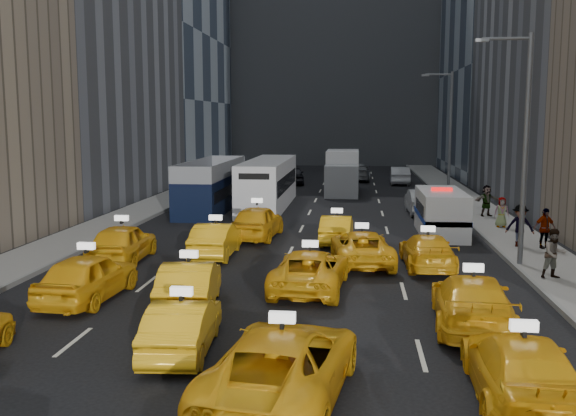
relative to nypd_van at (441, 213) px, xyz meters
name	(u,v)px	position (x,y,z in m)	size (l,w,h in m)	color
ground	(227,380)	(-7.13, -19.02, -1.08)	(160.00, 160.00, 0.00)	black
sidewalk_west	(141,211)	(-17.63, 5.98, -1.01)	(3.00, 90.00, 0.15)	gray
sidewalk_east	(485,216)	(3.37, 5.98, -1.01)	(3.00, 90.00, 0.15)	gray
curb_west	(164,211)	(-16.18, 5.98, -0.99)	(0.15, 90.00, 0.18)	slate
curb_east	(460,216)	(1.92, 5.98, -0.99)	(0.15, 90.00, 0.18)	slate
building_backdrop	(336,7)	(-7.13, 52.98, 18.92)	(30.00, 12.00, 40.00)	slate
streetlight_near	(523,142)	(2.05, -7.02, 3.84)	(2.15, 0.22, 9.00)	#595B60
streetlight_far	(449,132)	(2.05, 12.98, 3.84)	(2.15, 0.22, 9.00)	#595B60
taxi_5	(182,326)	(-8.58, -17.41, -0.41)	(1.42, 4.09, 1.35)	#F7AF14
taxi_6	(282,364)	(-5.77, -19.88, -0.31)	(2.57, 5.58, 1.55)	#F7AF14
taxi_7	(522,369)	(-0.86, -19.52, -0.37)	(2.00, 4.91, 1.42)	#F7AF14
taxi_8	(88,277)	(-12.83, -13.24, -0.30)	(1.85, 4.60, 1.57)	#F7AF14
taxi_9	(190,285)	(-9.36, -13.71, -0.34)	(1.57, 4.50, 1.48)	#F7AF14
taxi_10	(310,270)	(-5.81, -11.22, -0.39)	(2.30, 5.00, 1.39)	#F7AF14
taxi_11	(472,302)	(-1.02, -14.71, -0.33)	(2.10, 5.16, 1.50)	#F7AF14
taxi_12	(122,243)	(-13.73, -7.70, -0.28)	(1.88, 4.68, 1.59)	#F7AF14
taxi_13	(216,239)	(-10.17, -6.24, -0.36)	(1.53, 4.39, 1.45)	#F7AF14
taxi_14	(362,248)	(-4.03, -7.10, -0.40)	(2.25, 4.88, 1.36)	#F7AF14
taxi_15	(427,251)	(-1.46, -7.44, -0.41)	(1.87, 4.59, 1.33)	#F7AF14
taxi_16	(257,222)	(-9.06, -1.96, -0.26)	(1.94, 4.83, 1.64)	#F7AF14
taxi_17	(337,229)	(-5.15, -2.77, -0.42)	(1.40, 4.02, 1.32)	#F7AF14
nypd_van	(441,213)	(0.00, 0.00, 0.00)	(2.80, 5.78, 2.39)	silver
double_decker	(212,186)	(-13.45, 7.51, 0.46)	(3.13, 10.86, 3.12)	black
city_bus	(268,184)	(-10.02, 9.19, 0.47)	(3.45, 12.24, 3.12)	silver
box_truck	(342,173)	(-5.33, 17.43, 0.55)	(3.31, 7.50, 3.32)	silver
misc_car_0	(421,201)	(-0.27, 7.15, -0.32)	(1.62, 4.63, 1.53)	#9DA0A4
misc_car_1	(247,179)	(-13.53, 21.53, -0.42)	(2.19, 4.75, 1.32)	black
misc_car_2	(357,172)	(-4.15, 28.05, -0.26)	(2.30, 5.67, 1.64)	gray
misc_car_3	(293,175)	(-9.83, 24.18, -0.29)	(1.87, 4.64, 1.58)	black
misc_car_4	(400,175)	(-0.37, 25.15, -0.30)	(1.65, 4.73, 1.56)	#ABADB3
pedestrian_1	(554,254)	(2.77, -9.30, -0.04)	(0.87, 0.48, 1.79)	gray
pedestrian_2	(520,226)	(3.00, -3.51, 0.01)	(1.22, 0.50, 1.88)	gray
pedestrian_3	(545,228)	(3.98, -3.78, -0.04)	(1.04, 0.48, 1.78)	gray
pedestrian_4	(502,212)	(3.35, 1.74, -0.14)	(0.78, 0.42, 1.59)	gray
pedestrian_5	(487,201)	(3.34, 5.63, -0.02)	(1.69, 0.49, 1.82)	gray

